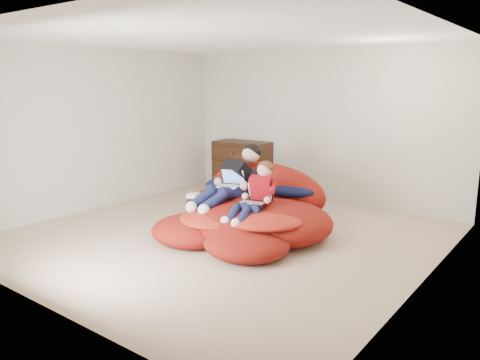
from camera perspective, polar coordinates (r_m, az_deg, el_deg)
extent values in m
cube|color=tan|center=(6.18, -1.95, -7.92)|extent=(5.10, 5.10, 0.25)
cube|color=beige|center=(7.96, 9.50, 6.47)|extent=(5.10, 0.02, 2.50)
cube|color=beige|center=(4.25, -23.93, 1.27)|extent=(5.10, 0.02, 2.50)
cube|color=beige|center=(7.70, -16.79, 5.96)|extent=(0.02, 5.10, 2.50)
cube|color=beige|center=(4.72, 22.35, 2.33)|extent=(0.02, 5.10, 2.50)
cube|color=white|center=(5.86, -2.14, 17.18)|extent=(5.10, 5.10, 0.02)
cube|color=black|center=(8.57, 0.26, 1.65)|extent=(1.03, 0.53, 0.92)
cube|color=black|center=(8.41, -0.83, -0.45)|extent=(0.92, 0.04, 0.22)
cylinder|color=#4C3F26|center=(8.40, -0.92, -0.48)|extent=(0.03, 0.06, 0.03)
cube|color=black|center=(8.36, -0.84, 1.40)|extent=(0.92, 0.04, 0.22)
cylinder|color=#4C3F26|center=(8.34, -0.92, 1.38)|extent=(0.03, 0.06, 0.03)
cube|color=black|center=(8.31, -0.85, 3.28)|extent=(0.92, 0.04, 0.22)
cylinder|color=#4C3F26|center=(8.30, -0.93, 3.27)|extent=(0.03, 0.06, 0.03)
ellipsoid|color=maroon|center=(6.68, -0.27, -3.33)|extent=(1.58, 1.42, 0.57)
ellipsoid|color=maroon|center=(6.05, 4.19, -5.14)|extent=(1.52, 1.47, 0.55)
ellipsoid|color=maroon|center=(5.97, -0.37, -5.54)|extent=(1.65, 1.32, 0.53)
ellipsoid|color=maroon|center=(5.93, -5.76, -6.14)|extent=(1.09, 0.99, 0.36)
ellipsoid|color=maroon|center=(5.44, 0.78, -7.82)|extent=(1.03, 0.94, 0.34)
ellipsoid|color=maroon|center=(6.84, 3.04, -1.44)|extent=(1.94, 0.86, 0.86)
ellipsoid|color=#10143A|center=(6.81, 0.05, -0.79)|extent=(1.10, 0.90, 0.28)
ellipsoid|color=#10143A|center=(6.53, 5.56, -1.01)|extent=(0.96, 0.67, 0.23)
ellipsoid|color=red|center=(5.73, 3.02, -4.64)|extent=(1.02, 1.02, 0.19)
ellipsoid|color=red|center=(5.83, -3.18, -4.75)|extent=(0.91, 0.81, 0.16)
ellipsoid|color=white|center=(7.24, 1.08, 1.08)|extent=(0.44, 0.28, 0.28)
cube|color=black|center=(6.56, 0.35, 0.44)|extent=(0.45, 0.57, 0.51)
sphere|color=#DDA287|center=(6.66, 1.34, 3.15)|extent=(0.25, 0.25, 0.25)
ellipsoid|color=black|center=(6.68, 1.50, 3.56)|extent=(0.29, 0.27, 0.22)
cylinder|color=#141A40|center=(6.36, -2.48, -1.37)|extent=(0.24, 0.44, 0.23)
cylinder|color=#141A40|center=(6.10, -4.67, -2.31)|extent=(0.21, 0.42, 0.27)
sphere|color=white|center=(5.97, -5.96, -3.33)|extent=(0.15, 0.15, 0.15)
cylinder|color=#141A40|center=(6.23, -0.99, -1.63)|extent=(0.24, 0.44, 0.23)
cylinder|color=#141A40|center=(5.97, -3.16, -2.61)|extent=(0.21, 0.42, 0.27)
sphere|color=white|center=(5.84, -4.45, -3.66)|extent=(0.15, 0.15, 0.15)
cube|color=#A70E17|center=(5.90, 2.65, -1.42)|extent=(0.33, 0.32, 0.43)
sphere|color=#DDA287|center=(5.89, 3.02, 1.23)|extent=(0.19, 0.19, 0.19)
ellipsoid|color=#532E16|center=(5.91, 3.16, 1.58)|extent=(0.21, 0.20, 0.16)
cylinder|color=#141A40|center=(5.82, 0.85, -3.28)|extent=(0.21, 0.33, 0.17)
cylinder|color=#141A40|center=(5.62, -0.80, -4.12)|extent=(0.18, 0.31, 0.20)
sphere|color=white|center=(5.51, -1.83, -5.00)|extent=(0.11, 0.11, 0.11)
cylinder|color=#141A40|center=(5.73, 2.12, -3.52)|extent=(0.21, 0.33, 0.17)
cylinder|color=#141A40|center=(5.52, 0.48, -4.39)|extent=(0.18, 0.31, 0.20)
sphere|color=white|center=(5.42, -0.53, -5.29)|extent=(0.11, 0.11, 0.11)
cube|color=white|center=(6.29, -1.66, -0.77)|extent=(0.36, 0.30, 0.01)
cube|color=gray|center=(6.28, -1.72, -0.71)|extent=(0.29, 0.19, 0.00)
cube|color=white|center=(6.39, -0.81, 0.40)|extent=(0.32, 0.19, 0.20)
cube|color=#3970C3|center=(6.38, -0.85, 0.41)|extent=(0.28, 0.15, 0.16)
cube|color=black|center=(5.77, 1.56, -2.81)|extent=(0.38, 0.29, 0.01)
cube|color=gray|center=(5.76, 1.49, -2.75)|extent=(0.31, 0.18, 0.00)
cube|color=black|center=(5.87, 2.45, -1.36)|extent=(0.35, 0.15, 0.23)
cube|color=#50A4BC|center=(5.86, 2.41, -1.35)|extent=(0.31, 0.12, 0.19)
cube|color=white|center=(6.54, -5.65, -1.89)|extent=(0.18, 0.18, 0.06)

